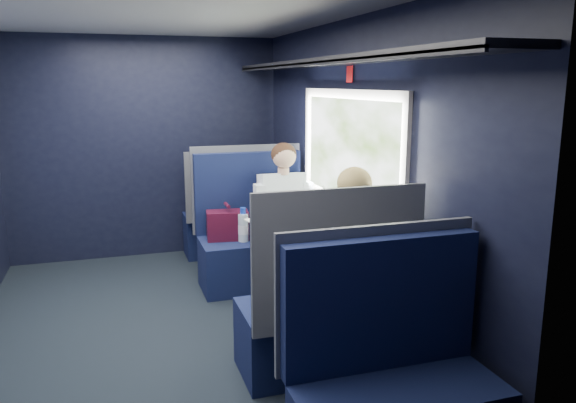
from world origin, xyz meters
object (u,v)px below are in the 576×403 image
object	(u,v)px
seat_row_back	(393,389)
bottle_small	(331,206)
seat_bay_far	(323,313)
table	(304,237)
seat_row_front	(233,218)
cup	(319,207)
laptop	(320,212)
seat_bay_near	(252,239)
man	(286,210)
woman	(350,254)

from	to	relation	value
seat_row_back	bottle_small	xyz separation A→B (m)	(0.48, 1.99, 0.43)
seat_bay_far	seat_row_back	distance (m)	0.92
table	seat_row_front	distance (m)	1.82
table	bottle_small	bearing A→B (deg)	33.03
seat_bay_far	cup	xyz separation A→B (m)	(0.47, 1.31, 0.37)
table	seat_row_back	bearing A→B (deg)	-95.80
seat_bay_far	seat_row_front	distance (m)	2.67
seat_row_front	laptop	xyz separation A→B (m)	(0.37, -1.65, 0.40)
seat_bay_near	seat_row_front	size ratio (longest dim) A/B	1.09
bottle_small	seat_bay_far	bearing A→B (deg)	-114.20
man	bottle_small	bearing A→B (deg)	-65.53
table	seat_row_front	size ratio (longest dim) A/B	0.86
seat_bay_near	cup	world-z (taller)	seat_bay_near
seat_bay_far	woman	distance (m)	0.43
man	woman	size ratio (longest dim) A/B	1.00
seat_bay_far	seat_row_back	bearing A→B (deg)	-90.00
seat_row_back	woman	world-z (taller)	woman
seat_bay_far	man	xyz separation A→B (m)	(0.25, 1.57, 0.30)
table	seat_bay_far	bearing A→B (deg)	-101.78
cup	seat_row_back	bearing A→B (deg)	-101.90
seat_row_back	woman	xyz separation A→B (m)	(0.25, 1.09, 0.32)
bottle_small	woman	bearing A→B (deg)	-104.32
laptop	cup	size ratio (longest dim) A/B	4.44
seat_bay_near	woman	world-z (taller)	woman
man	woman	world-z (taller)	same
table	woman	world-z (taller)	woman
seat_bay_near	seat_row_front	distance (m)	0.92
table	seat_row_back	world-z (taller)	seat_row_back
seat_row_back	woman	distance (m)	1.16
table	seat_bay_near	xyz separation A→B (m)	(-0.20, 0.87, -0.24)
table	seat_row_front	bearing A→B (deg)	95.80
laptop	seat_bay_near	bearing A→B (deg)	117.55
woman	laptop	distance (m)	0.86
seat_bay_near	seat_row_back	world-z (taller)	seat_bay_near
man	seat_bay_far	bearing A→B (deg)	-99.03
seat_bay_far	laptop	size ratio (longest dim) A/B	3.17
seat_row_back	bottle_small	world-z (taller)	seat_row_back
seat_row_back	bottle_small	size ratio (longest dim) A/B	4.95
seat_bay_near	bottle_small	xyz separation A→B (m)	(0.49, -0.68, 0.42)
seat_bay_near	seat_row_back	xyz separation A→B (m)	(0.01, -2.67, -0.01)
seat_row_front	cup	bearing A→B (deg)	-70.83
bottle_small	cup	distance (m)	0.25
seat_bay_far	laptop	bearing A→B (deg)	70.18
seat_row_back	cup	size ratio (longest dim) A/B	12.96
man	cup	size ratio (longest dim) A/B	14.77
laptop	cup	world-z (taller)	laptop
seat_row_back	cup	bearing A→B (deg)	78.10
table	laptop	world-z (taller)	laptop
man	laptop	bearing A→B (deg)	-78.11
laptop	woman	bearing A→B (deg)	-97.83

